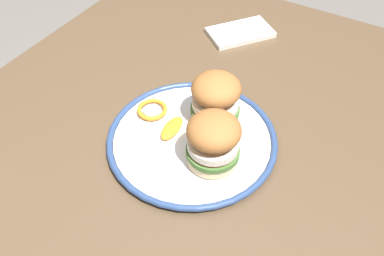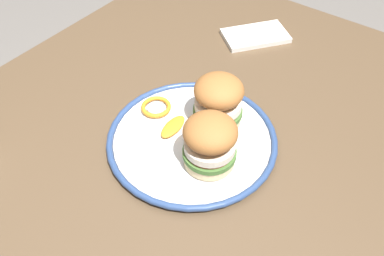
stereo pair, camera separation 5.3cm
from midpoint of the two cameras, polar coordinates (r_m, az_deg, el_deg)
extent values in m
cube|color=brown|center=(0.80, -6.00, -2.82)|extent=(1.23, 0.88, 0.03)
cube|color=brown|center=(1.55, -4.77, 6.58)|extent=(0.06, 0.06, 0.74)
cube|color=brown|center=(1.38, 22.45, -4.19)|extent=(0.06, 0.06, 0.74)
cylinder|color=white|center=(0.78, -1.95, -1.79)|extent=(0.29, 0.29, 0.01)
torus|color=navy|center=(0.78, -1.96, -1.50)|extent=(0.32, 0.32, 0.01)
cylinder|color=white|center=(0.78, -1.97, -1.45)|extent=(0.22, 0.22, 0.00)
cylinder|color=beige|center=(0.80, 1.23, 1.78)|extent=(0.09, 0.09, 0.02)
cylinder|color=#477033|center=(0.79, 1.25, 2.50)|extent=(0.09, 0.09, 0.01)
cylinder|color=#BC3828|center=(0.79, 1.26, 2.92)|extent=(0.08, 0.08, 0.01)
cylinder|color=silver|center=(0.78, 1.27, 3.46)|extent=(0.09, 0.09, 0.01)
ellipsoid|color=#A36633|center=(0.76, 1.31, 5.29)|extent=(0.12, 0.12, 0.05)
cylinder|color=beige|center=(0.73, 0.80, -3.82)|extent=(0.09, 0.09, 0.02)
cylinder|color=#477033|center=(0.72, 0.82, -3.11)|extent=(0.09, 0.09, 0.01)
cylinder|color=#BC3828|center=(0.71, 0.82, -2.69)|extent=(0.08, 0.08, 0.01)
cylinder|color=silver|center=(0.71, 0.83, -2.16)|extent=(0.09, 0.09, 0.01)
ellipsoid|color=#A36633|center=(0.68, 0.86, -0.32)|extent=(0.12, 0.12, 0.05)
torus|color=orange|center=(0.82, -7.31, 2.45)|extent=(0.08, 0.08, 0.01)
cylinder|color=#F4E5C6|center=(0.83, -7.29, 2.32)|extent=(0.04, 0.04, 0.00)
ellipsoid|color=orange|center=(0.79, -4.71, -0.05)|extent=(0.07, 0.03, 0.01)
cube|color=white|center=(1.06, 5.14, 12.81)|extent=(0.18, 0.16, 0.01)
camera|label=1|loc=(0.03, -92.02, -2.10)|focal=39.09mm
camera|label=2|loc=(0.03, 87.98, 2.10)|focal=39.09mm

